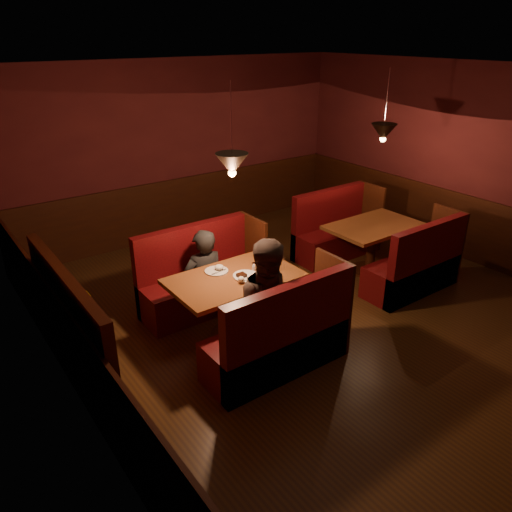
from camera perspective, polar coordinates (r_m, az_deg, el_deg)
room at (r=5.79m, az=5.86°, el=1.61°), size 6.02×7.02×2.92m
main_table at (r=5.66m, az=-2.34°, el=-3.93°), size 1.45×0.88×1.02m
main_bench_far at (r=6.40m, az=-6.30°, el=-3.03°), size 1.60×0.57×1.09m
main_bench_near at (r=5.23m, az=2.97°, el=-9.82°), size 1.60×0.57×1.09m
second_table at (r=7.41m, az=13.18°, el=2.12°), size 1.32×0.84×0.74m
second_bench_far at (r=8.00m, az=8.99°, el=2.48°), size 1.46×0.54×1.04m
second_bench_near at (r=7.08m, az=17.89°, el=-1.47°), size 1.46×0.54×1.04m
diner_a at (r=6.06m, az=-6.07°, el=-0.49°), size 0.57×0.41×1.49m
diner_b at (r=5.17m, az=1.87°, el=-3.51°), size 1.02×0.91×1.72m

